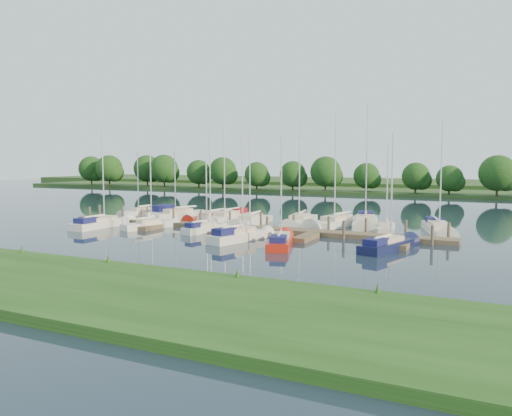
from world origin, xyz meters
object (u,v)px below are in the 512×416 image
at_px(dock, 236,229).
at_px(sailboat_n_0, 140,213).
at_px(sailboat_s_2, 204,229).
at_px(motorboat, 162,213).
at_px(sailboat_n_5, 251,222).

relative_size(dock, sailboat_n_0, 4.85).
bearing_deg(sailboat_n_0, sailboat_s_2, 152.21).
height_order(motorboat, sailboat_s_2, sailboat_s_2).
bearing_deg(motorboat, sailboat_n_0, 10.33).
distance_m(dock, sailboat_n_0, 18.29).
height_order(dock, sailboat_n_5, sailboat_n_5).
xyz_separation_m(motorboat, sailboat_n_5, (13.24, -2.61, -0.08)).
relative_size(dock, sailboat_s_2, 5.59).
xyz_separation_m(sailboat_n_0, motorboat, (3.21, 0.20, 0.09)).
height_order(motorboat, sailboat_n_5, sailboat_n_5).
distance_m(dock, motorboat, 15.44).
bearing_deg(sailboat_s_2, motorboat, 153.87).
relative_size(dock, motorboat, 6.49).
xyz_separation_m(sailboat_n_0, sailboat_s_2, (14.93, -9.20, 0.05)).
bearing_deg(motorboat, sailboat_s_2, 148.09).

